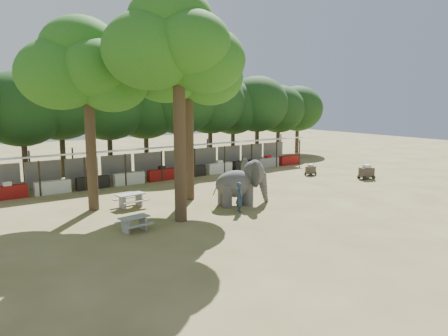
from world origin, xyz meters
TOP-DOWN VIEW (x-y plane):
  - ground at (0.00, 0.00)m, footprint 100.00×100.00m
  - vendor_stalls at (-0.00, 13.84)m, footprint 28.00×2.99m
  - yard_tree_left at (-9.13, 7.19)m, footprint 7.10×6.90m
  - yard_tree_center at (-6.13, 2.19)m, footprint 7.10×6.90m
  - yard_tree_back at (-3.13, 6.19)m, footprint 7.10×6.90m
  - backdrop_trees at (0.00, 19.00)m, footprint 46.46×5.95m
  - elephant at (-1.12, 2.95)m, footprint 3.70×2.72m
  - handler at (-2.35, 1.60)m, footprint 0.58×0.73m
  - picnic_table_near at (-8.80, 1.75)m, footprint 1.61×1.48m
  - picnic_table_far at (-7.00, 6.27)m, footprint 1.82×1.67m
  - cart_front at (12.30, 3.74)m, footprint 1.38×1.09m
  - cart_back at (10.01, 7.66)m, footprint 1.05×0.79m

SIDE VIEW (x-z plane):
  - ground at x=0.00m, z-range 0.00..0.00m
  - cart_back at x=10.01m, z-range -0.01..0.93m
  - picnic_table_near at x=-8.80m, z-range 0.11..0.85m
  - picnic_table_far at x=-7.00m, z-range 0.13..0.96m
  - cart_front at x=12.30m, z-range -0.01..1.17m
  - handler at x=-2.35m, z-range 0.00..1.76m
  - vendor_stalls at x=0.00m, z-range -0.22..2.58m
  - elephant at x=-1.12m, z-range 0.00..2.75m
  - backdrop_trees at x=0.00m, z-range 1.35..9.68m
  - yard_tree_left at x=-9.13m, z-range 2.69..13.71m
  - yard_tree_back at x=-3.13m, z-range 2.86..14.22m
  - yard_tree_center at x=-6.13m, z-range 3.19..15.23m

